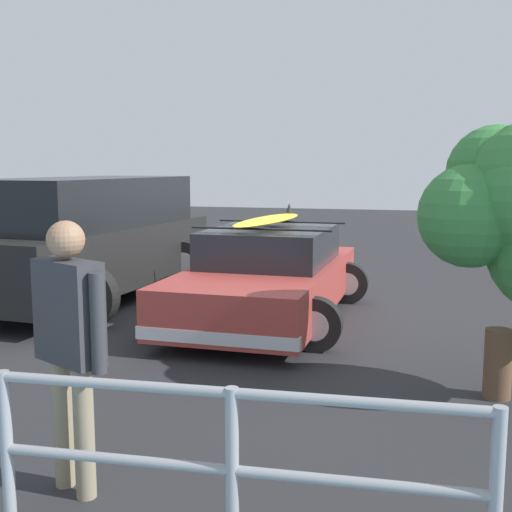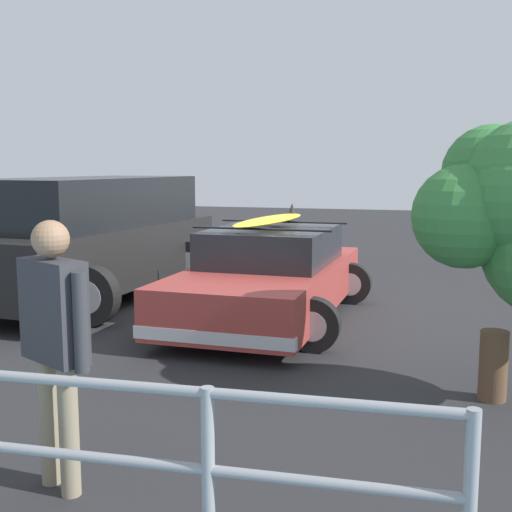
{
  "view_description": "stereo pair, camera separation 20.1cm",
  "coord_description": "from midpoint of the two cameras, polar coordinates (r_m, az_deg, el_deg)",
  "views": [
    {
      "loc": [
        -2.25,
        8.73,
        2.08
      ],
      "look_at": [
        -0.16,
        1.06,
        0.95
      ],
      "focal_mm": 45.0,
      "sensor_mm": 36.0,
      "label": 1
    },
    {
      "loc": [
        -2.45,
        8.68,
        2.08
      ],
      "look_at": [
        -0.16,
        1.06,
        0.95
      ],
      "focal_mm": 45.0,
      "sensor_mm": 36.0,
      "label": 2
    }
  ],
  "objects": [
    {
      "name": "person_bystander",
      "position": [
        4.2,
        -17.57,
        -6.49
      ],
      "size": [
        0.62,
        0.39,
        1.75
      ],
      "color": "gray",
      "rests_on": "ground"
    },
    {
      "name": "sedan_car",
      "position": [
        8.7,
        0.45,
        -1.77
      ],
      "size": [
        2.46,
        4.32,
        1.52
      ],
      "color": "#9E3833",
      "rests_on": "ground"
    },
    {
      "name": "ground_plane",
      "position": [
        9.25,
        0.16,
        -4.97
      ],
      "size": [
        44.0,
        44.0,
        0.02
      ],
      "primitive_type": "cube",
      "color": "#28282B",
      "rests_on": "ground"
    },
    {
      "name": "suv_car",
      "position": [
        10.21,
        -15.08,
        1.59
      ],
      "size": [
        2.85,
        5.06,
        1.89
      ],
      "color": "black",
      "rests_on": "ground"
    }
  ]
}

